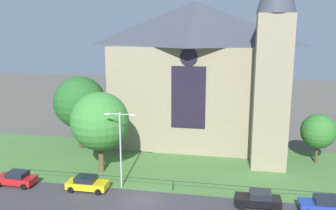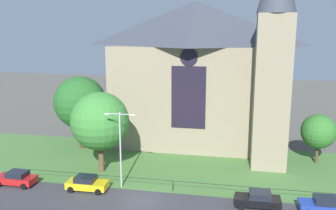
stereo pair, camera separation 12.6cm
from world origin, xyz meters
The scene contains 13 objects.
ground centered at (0.00, 10.00, 0.00)m, with size 160.00×160.00×0.00m, color #56544C.
road_asphalt centered at (0.00, -2.00, 0.00)m, with size 120.00×8.00×0.01m, color #38383D.
grass_verge centered at (0.00, 8.00, 0.00)m, with size 120.00×20.00×0.01m, color #477538.
church_building centered at (3.38, 19.01, 10.27)m, with size 23.20×16.20×26.00m.
iron_railing centered at (2.61, 2.50, 0.98)m, with size 32.15×0.07×1.13m.
tree_left_far centered at (-12.29, 13.78, 6.45)m, with size 7.07×7.07×10.01m.
tree_right_far centered at (18.62, 13.84, 4.04)m, with size 4.24×4.24×6.17m.
tree_left_near centered at (-6.48, 6.15, 6.03)m, with size 6.67×6.67×9.38m.
streetlamp_near centered at (-2.85, 2.40, 5.16)m, with size 3.37×0.26×8.09m.
parked_car_red centered at (-14.01, 0.82, 0.74)m, with size 4.24×2.11×1.51m.
parked_car_yellow centered at (-6.09, 1.02, 0.74)m, with size 4.22×2.05×1.51m.
parked_car_black centered at (11.05, 0.69, 0.74)m, with size 4.23×2.08×1.51m.
parked_car_blue centered at (16.82, 0.66, 0.74)m, with size 4.27×2.17×1.51m.
Camera 2 is at (8.91, -32.10, 16.47)m, focal length 39.40 mm.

